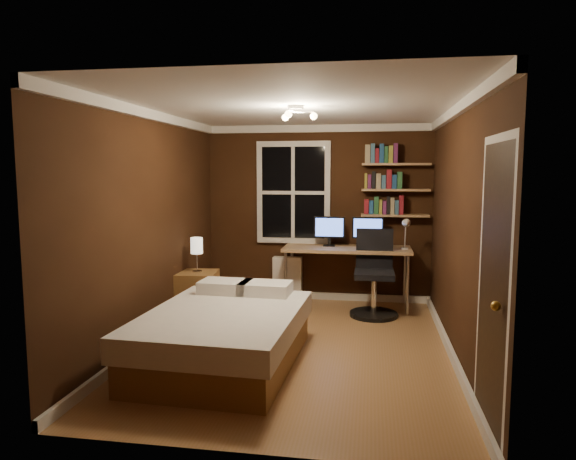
# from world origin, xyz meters

# --- Properties ---
(floor) EXTENTS (4.20, 4.20, 0.00)m
(floor) POSITION_xyz_m (0.00, 0.00, 0.00)
(floor) COLOR olive
(floor) RESTS_ON ground
(wall_back) EXTENTS (3.20, 0.04, 2.50)m
(wall_back) POSITION_xyz_m (0.00, 2.10, 1.25)
(wall_back) COLOR black
(wall_back) RESTS_ON ground
(wall_left) EXTENTS (0.04, 4.20, 2.50)m
(wall_left) POSITION_xyz_m (-1.60, 0.00, 1.25)
(wall_left) COLOR black
(wall_left) RESTS_ON ground
(wall_right) EXTENTS (0.04, 4.20, 2.50)m
(wall_right) POSITION_xyz_m (1.60, 0.00, 1.25)
(wall_right) COLOR black
(wall_right) RESTS_ON ground
(ceiling) EXTENTS (3.20, 4.20, 0.02)m
(ceiling) POSITION_xyz_m (0.00, 0.00, 2.50)
(ceiling) COLOR white
(ceiling) RESTS_ON wall_back
(window) EXTENTS (1.06, 0.06, 1.46)m
(window) POSITION_xyz_m (-0.35, 2.06, 1.55)
(window) COLOR silver
(window) RESTS_ON wall_back
(door) EXTENTS (0.03, 0.82, 2.05)m
(door) POSITION_xyz_m (1.59, -1.55, 1.02)
(door) COLOR black
(door) RESTS_ON ground
(door_knob) EXTENTS (0.06, 0.06, 0.06)m
(door_knob) POSITION_xyz_m (1.55, -1.85, 1.00)
(door_knob) COLOR gold
(door_knob) RESTS_ON door
(ceiling_fixture) EXTENTS (0.44, 0.44, 0.18)m
(ceiling_fixture) POSITION_xyz_m (0.00, -0.10, 2.40)
(ceiling_fixture) COLOR beige
(ceiling_fixture) RESTS_ON ceiling
(bookshelf_lower) EXTENTS (0.92, 0.22, 0.03)m
(bookshelf_lower) POSITION_xyz_m (1.08, 1.98, 1.25)
(bookshelf_lower) COLOR #AF7E55
(bookshelf_lower) RESTS_ON wall_back
(books_row_lower) EXTENTS (0.54, 0.16, 0.23)m
(books_row_lower) POSITION_xyz_m (1.08, 1.98, 1.38)
(books_row_lower) COLOR maroon
(books_row_lower) RESTS_ON bookshelf_lower
(bookshelf_middle) EXTENTS (0.92, 0.22, 0.03)m
(bookshelf_middle) POSITION_xyz_m (1.08, 1.98, 1.60)
(bookshelf_middle) COLOR #AF7E55
(bookshelf_middle) RESTS_ON wall_back
(books_row_middle) EXTENTS (0.48, 0.16, 0.23)m
(books_row_middle) POSITION_xyz_m (1.08, 1.98, 1.73)
(books_row_middle) COLOR navy
(books_row_middle) RESTS_ON bookshelf_middle
(bookshelf_upper) EXTENTS (0.92, 0.22, 0.03)m
(bookshelf_upper) POSITION_xyz_m (1.08, 1.98, 1.95)
(bookshelf_upper) COLOR #AF7E55
(bookshelf_upper) RESTS_ON wall_back
(books_row_upper) EXTENTS (0.42, 0.16, 0.23)m
(books_row_upper) POSITION_xyz_m (1.08, 1.98, 2.08)
(books_row_upper) COLOR #25572F
(books_row_upper) RESTS_ON bookshelf_upper
(bed) EXTENTS (1.49, 2.00, 0.66)m
(bed) POSITION_xyz_m (-0.62, -0.57, 0.28)
(bed) COLOR brown
(bed) RESTS_ON ground
(nightstand) EXTENTS (0.52, 0.52, 0.60)m
(nightstand) POSITION_xyz_m (-1.39, 0.85, 0.30)
(nightstand) COLOR brown
(nightstand) RESTS_ON ground
(bedside_lamp) EXTENTS (0.15, 0.15, 0.43)m
(bedside_lamp) POSITION_xyz_m (-1.39, 0.85, 0.82)
(bedside_lamp) COLOR white
(bedside_lamp) RESTS_ON nightstand
(radiator) EXTENTS (0.42, 0.15, 0.62)m
(radiator) POSITION_xyz_m (-0.42, 1.99, 0.31)
(radiator) COLOR silver
(radiator) RESTS_ON ground
(desk) EXTENTS (1.73, 0.65, 0.82)m
(desk) POSITION_xyz_m (0.44, 1.76, 0.76)
(desk) COLOR #AF7E55
(desk) RESTS_ON ground
(monitor_left) EXTENTS (0.43, 0.12, 0.41)m
(monitor_left) POSITION_xyz_m (0.19, 1.84, 1.03)
(monitor_left) COLOR black
(monitor_left) RESTS_ON desk
(monitor_right) EXTENTS (0.43, 0.12, 0.41)m
(monitor_right) POSITION_xyz_m (0.72, 1.84, 1.03)
(monitor_right) COLOR black
(monitor_right) RESTS_ON desk
(desk_lamp) EXTENTS (0.14, 0.32, 0.44)m
(desk_lamp) POSITION_xyz_m (1.21, 1.63, 1.04)
(desk_lamp) COLOR silver
(desk_lamp) RESTS_ON desk
(office_chair) EXTENTS (0.61, 0.61, 1.11)m
(office_chair) POSITION_xyz_m (0.81, 1.36, 0.44)
(office_chair) COLOR black
(office_chair) RESTS_ON ground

